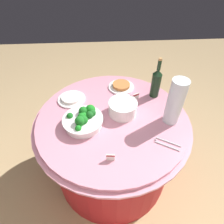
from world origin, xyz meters
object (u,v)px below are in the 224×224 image
at_px(food_plate_peanuts, 121,86).
at_px(label_placard_mid, 136,96).
at_px(broccoli_bowl, 84,119).
at_px(decorative_fruit_vase, 175,104).
at_px(plate_stack, 123,108).
at_px(serving_tongs, 167,144).
at_px(food_plate_rice, 71,98).
at_px(wine_bottle, 156,82).
at_px(label_placard_front, 111,157).

bearing_deg(food_plate_peanuts, label_placard_mid, 121.62).
distance_m(broccoli_bowl, label_placard_mid, 0.48).
distance_m(decorative_fruit_vase, food_plate_peanuts, 0.54).
xyz_separation_m(plate_stack, decorative_fruit_vase, (-0.33, 0.10, 0.10)).
bearing_deg(decorative_fruit_vase, broccoli_bowl, 0.33).
height_order(serving_tongs, food_plate_rice, food_plate_rice).
xyz_separation_m(serving_tongs, label_placard_mid, (0.13, -0.46, 0.03)).
distance_m(wine_bottle, serving_tongs, 0.52).
relative_size(serving_tongs, label_placard_mid, 2.91).
height_order(broccoli_bowl, label_placard_front, broccoli_bowl).
relative_size(decorative_fruit_vase, label_placard_front, 6.18).
bearing_deg(serving_tongs, broccoli_bowl, -21.25).
distance_m(serving_tongs, food_plate_rice, 0.81).
relative_size(broccoli_bowl, label_placard_front, 5.09).
height_order(plate_stack, food_plate_peanuts, plate_stack).
distance_m(serving_tongs, food_plate_peanuts, 0.67).
relative_size(plate_stack, decorative_fruit_vase, 0.62).
height_order(decorative_fruit_vase, food_plate_rice, decorative_fruit_vase).
bearing_deg(serving_tongs, wine_bottle, -93.12).
xyz_separation_m(broccoli_bowl, food_plate_rice, (0.11, -0.28, -0.03)).
relative_size(plate_stack, label_placard_front, 3.82).
bearing_deg(wine_bottle, broccoli_bowl, 27.58).
distance_m(food_plate_peanuts, label_placard_front, 0.73).
distance_m(plate_stack, serving_tongs, 0.40).
distance_m(wine_bottle, label_placard_front, 0.72).
relative_size(broccoli_bowl, food_plate_rice, 1.27).
relative_size(wine_bottle, serving_tongs, 2.10).
relative_size(plate_stack, wine_bottle, 0.62).
bearing_deg(broccoli_bowl, label_placard_front, 119.11).
height_order(broccoli_bowl, wine_bottle, wine_bottle).
xyz_separation_m(plate_stack, serving_tongs, (-0.25, 0.31, -0.05)).
bearing_deg(wine_bottle, label_placard_mid, 14.65).
height_order(plate_stack, serving_tongs, plate_stack).
distance_m(decorative_fruit_vase, label_placard_mid, 0.35).
bearing_deg(plate_stack, food_plate_rice, -24.34).
bearing_deg(label_placard_front, food_plate_rice, -64.14).
distance_m(plate_stack, food_plate_peanuts, 0.32).
bearing_deg(label_placard_mid, food_plate_rice, -2.85).
bearing_deg(plate_stack, decorative_fruit_vase, 164.03).
bearing_deg(serving_tongs, food_plate_rice, -36.89).
height_order(broccoli_bowl, decorative_fruit_vase, decorative_fruit_vase).
relative_size(broccoli_bowl, serving_tongs, 1.75).
relative_size(wine_bottle, food_plate_rice, 1.53).
bearing_deg(wine_bottle, label_placard_front, 56.58).
bearing_deg(decorative_fruit_vase, plate_stack, -15.97).
bearing_deg(plate_stack, serving_tongs, 129.40).
bearing_deg(plate_stack, wine_bottle, -145.25).
bearing_deg(wine_bottle, food_plate_rice, 1.30).
height_order(decorative_fruit_vase, food_plate_peanuts, decorative_fruit_vase).
relative_size(broccoli_bowl, wine_bottle, 0.83).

